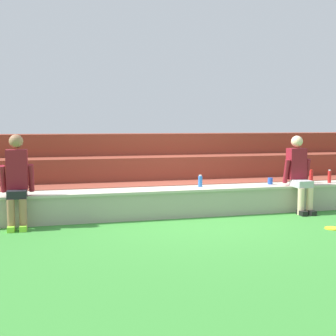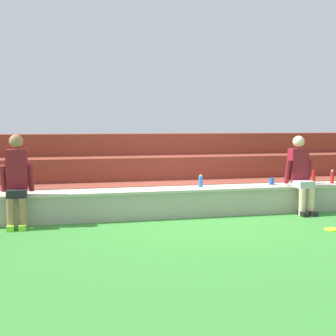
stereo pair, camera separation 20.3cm
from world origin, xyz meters
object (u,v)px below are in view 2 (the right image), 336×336
Objects in this scene: person_left_of_center at (17,179)px; frisbee at (333,229)px; plastic_cup_left_end at (272,181)px; water_bottle_mid_left at (201,181)px; water_bottle_near_left at (332,177)px; water_bottle_mid_right at (314,177)px; person_center at (301,173)px.

person_left_of_center is 6.03× the size of frisbee.
plastic_cup_left_end is at bearing 97.87° from frisbee.
person_left_of_center is at bearing -173.98° from water_bottle_mid_left.
water_bottle_near_left is (2.47, -0.08, 0.02)m from water_bottle_mid_left.
plastic_cup_left_end is (-0.82, 0.00, -0.06)m from water_bottle_mid_right.
water_bottle_near_left is 2.10× the size of plastic_cup_left_end.
water_bottle_mid_right is 2.13× the size of plastic_cup_left_end.
person_center is 5.81× the size of frisbee.
water_bottle_near_left reaches higher than plastic_cup_left_end.
person_left_of_center is 4.67m from person_center.
water_bottle_mid_left is at bearing -179.77° from plastic_cup_left_end.
water_bottle_mid_left reaches higher than frisbee.
person_center is 11.59× the size of plastic_cup_left_end.
water_bottle_mid_right is 1.77m from frisbee.
water_bottle_mid_right reaches higher than frisbee.
water_bottle_near_left is 1.05× the size of frisbee.
plastic_cup_left_end is at bearing 179.72° from water_bottle_mid_right.
frisbee is (1.54, -1.56, -0.55)m from water_bottle_mid_left.
person_left_of_center reaches higher than water_bottle_mid_left.
frisbee is (0.22, -1.57, -0.51)m from plastic_cup_left_end.
person_center is 1.74m from water_bottle_mid_left.
water_bottle_near_left is 0.34m from water_bottle_mid_right.
person_center is 0.54m from water_bottle_mid_right.
water_bottle_mid_right is (2.14, 0.00, 0.02)m from water_bottle_mid_left.
water_bottle_near_left is at bearing -13.98° from water_bottle_mid_right.
water_bottle_mid_right reaches higher than plastic_cup_left_end.
person_center is at bearing -10.06° from water_bottle_mid_left.
person_left_of_center is 6.65× the size of water_bottle_mid_left.
person_center is 1.44m from frisbee.
person_left_of_center is 5.44m from water_bottle_near_left.
water_bottle_mid_right is at bearing 0.03° from water_bottle_mid_left.
water_bottle_mid_left is 1.32m from plastic_cup_left_end.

